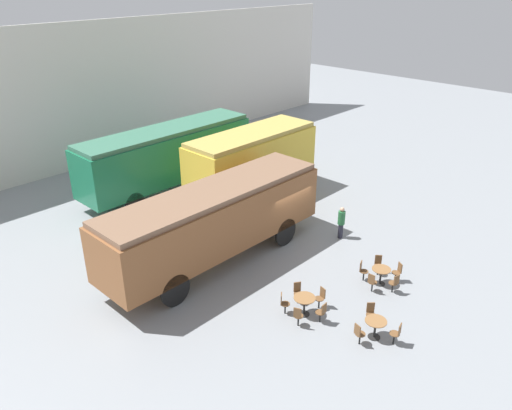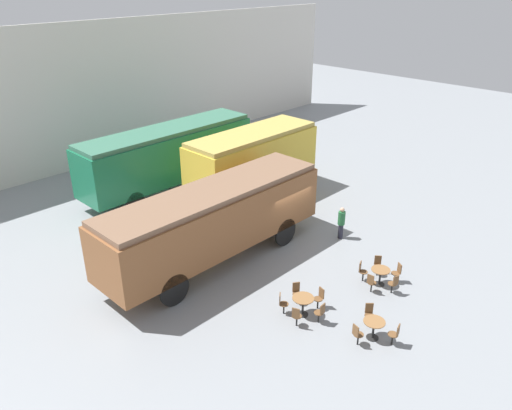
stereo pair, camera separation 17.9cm
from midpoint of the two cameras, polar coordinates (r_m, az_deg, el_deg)
The scene contains 22 objects.
ground_plane at distance 24.33m, azimuth 2.63°, elevation -3.60°, with size 80.00×80.00×0.00m, color gray.
backdrop_wall at distance 34.40m, azimuth -17.63°, elevation 12.00°, with size 44.00×0.15×9.00m.
streamlined_locomotive at distance 29.62m, azimuth -9.01°, elevation 6.16°, with size 12.74×2.55×3.69m.
passenger_coach_vintage at distance 27.58m, azimuth -0.66°, elevation 5.28°, with size 7.85×2.68×3.84m.
passenger_coach_wooden at distance 21.39m, azimuth -5.00°, elevation -1.47°, with size 10.75×2.68×3.48m.
cafe_table_near at distance 18.96m, azimuth 5.28°, elevation -10.91°, with size 0.82×0.82×0.76m.
cafe_table_mid at distance 21.16m, azimuth 13.86°, elevation -7.50°, with size 0.77×0.77×0.73m.
cafe_table_far at distance 18.33m, azimuth 13.22°, elevation -13.18°, with size 0.77×0.77×0.73m.
cafe_chair_0 at distance 19.00m, azimuth 2.87°, elevation -11.03°, with size 0.40×0.41×0.87m.
cafe_chair_1 at distance 18.40m, azimuth 4.53°, elevation -12.45°, with size 0.39×0.38×0.87m.
cafe_chair_2 at distance 18.67m, azimuth 7.27°, elevation -11.98°, with size 0.36×0.36×0.87m.
cafe_chair_3 at distance 19.41m, azimuth 7.16°, elevation -10.34°, with size 0.38×0.36×0.87m.
cafe_chair_4 at distance 19.60m, azimuth 4.53°, elevation -9.79°, with size 0.39×0.40×0.87m.
cafe_chair_5 at distance 21.26m, azimuth 11.83°, elevation -7.23°, with size 0.38×0.39×0.87m.
cafe_chair_6 at distance 20.60m, azimuth 12.86°, elevation -8.51°, with size 0.36×0.36×0.87m.
cafe_chair_7 at distance 20.76m, azimuth 15.32°, elevation -8.52°, with size 0.36×0.38×0.87m.
cafe_chair_8 at distance 21.51m, azimuth 15.67°, elevation -7.27°, with size 0.40×0.39×0.87m.
cafe_chair_9 at distance 21.81m, azimuth 13.56°, elevation -6.52°, with size 0.41×0.40×0.87m.
cafe_chair_10 at distance 18.24m, azimuth 15.53°, elevation -13.88°, with size 0.36×0.38×0.87m.
cafe_chair_11 at distance 18.94m, azimuth 12.70°, elevation -11.86°, with size 0.40×0.40×0.87m.
cafe_chair_12 at distance 17.93m, azimuth 11.38°, elevation -14.14°, with size 0.39×0.37×0.87m.
visitor_person at distance 24.13m, azimuth 9.51°, elevation -1.86°, with size 0.34×0.34×1.62m.
Camera 1 is at (-16.23, -13.80, 11.76)m, focal length 35.00 mm.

